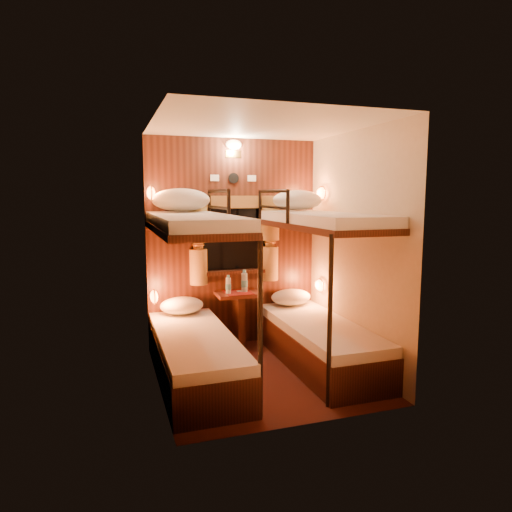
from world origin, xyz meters
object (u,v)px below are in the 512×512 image
object	(u,v)px
bottle_right	(244,282)
bunk_right	(319,312)
bottle_left	(228,286)
table	(238,312)
bunk_left	(195,323)

from	to	relation	value
bottle_right	bunk_right	bearing A→B (deg)	-53.74
bunk_right	bottle_left	size ratio (longest dim) A/B	8.85
table	bottle_right	xyz separation A→B (m)	(0.08, -0.00, 0.35)
table	bunk_left	bearing A→B (deg)	-129.67
bottle_left	bunk_left	bearing A→B (deg)	-125.08
bunk_right	bunk_left	bearing A→B (deg)	180.00
bottle_left	bottle_right	bearing A→B (deg)	9.29
table	bottle_left	size ratio (longest dim) A/B	3.05
bunk_left	bottle_right	world-z (taller)	bunk_left
table	bottle_right	world-z (taller)	bottle_right
bunk_right	bottle_right	distance (m)	0.99
bottle_left	bottle_right	size ratio (longest dim) A/B	0.83
bunk_right	bottle_left	distance (m)	1.09
bunk_left	table	xyz separation A→B (m)	(0.65, 0.78, -0.14)
bunk_right	bottle_left	bearing A→B (deg)	135.91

